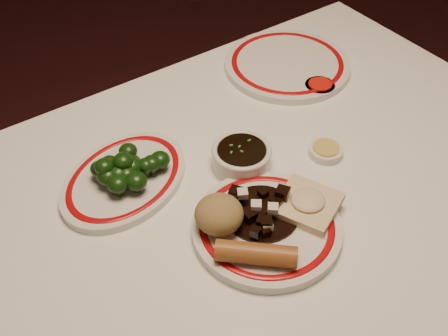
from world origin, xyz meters
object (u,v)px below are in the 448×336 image
rice_mound (219,214)px  stirfry_heap (259,210)px  fried_wonton (307,203)px  soy_bowl (242,158)px  broccoli_plate (124,179)px  main_plate (267,227)px  broccoli_pile (123,169)px  spring_roll (256,254)px  dining_table (265,234)px

rice_mound → stirfry_heap: 0.07m
rice_mound → fried_wonton: 0.15m
rice_mound → soy_bowl: rice_mound is taller
rice_mound → broccoli_plate: size_ratio=0.25×
main_plate → broccoli_pile: broccoli_pile is taller
main_plate → spring_roll: spring_roll is taller
spring_roll → soy_bowl: bearing=11.1°
spring_roll → soy_bowl: size_ratio=1.16×
spring_roll → broccoli_pile: broccoli_pile is taller
main_plate → soy_bowl: soy_bowl is taller
dining_table → main_plate: main_plate is taller
dining_table → rice_mound: bearing=-173.6°
main_plate → soy_bowl: bearing=68.3°
rice_mound → broccoli_plate: (-0.07, 0.19, -0.04)m
main_plate → stirfry_heap: (0.00, 0.02, 0.02)m
fried_wonton → soy_bowl: (-0.02, 0.16, -0.01)m
dining_table → broccoli_plate: bearing=135.1°
rice_mound → spring_roll: bearing=-86.1°
main_plate → broccoli_pile: 0.27m
broccoli_plate → soy_bowl: (0.19, -0.09, 0.01)m
main_plate → rice_mound: rice_mound is taller
fried_wonton → broccoli_pile: bearing=131.9°
broccoli_plate → broccoli_pile: 0.03m
fried_wonton → broccoli_pile: size_ratio=0.98×
dining_table → rice_mound: (-0.11, -0.01, 0.14)m
broccoli_pile → soy_bowl: broccoli_pile is taller
dining_table → spring_roll: spring_roll is taller
stirfry_heap → main_plate: bearing=-96.5°
stirfry_heap → broccoli_pile: (-0.14, 0.20, 0.01)m
spring_roll → broccoli_plate: size_ratio=0.39×
rice_mound → broccoli_pile: (-0.07, 0.19, -0.01)m
rice_mound → broccoli_plate: rice_mound is taller
stirfry_heap → dining_table: bearing=35.0°
rice_mound → spring_roll: 0.09m
spring_roll → fried_wonton: spring_roll is taller
stirfry_heap → soy_bowl: bearing=65.6°
dining_table → stirfry_heap: size_ratio=9.45×
fried_wonton → spring_roll: bearing=-164.9°
dining_table → broccoli_plate: 0.27m
main_plate → soy_bowl: size_ratio=2.90×
stirfry_heap → broccoli_plate: (-0.14, 0.21, -0.02)m
spring_roll → rice_mound: bearing=46.2°
broccoli_pile → main_plate: bearing=-59.1°
dining_table → fried_wonton: fried_wonton is taller
rice_mound → spring_roll: (0.01, -0.09, -0.01)m
dining_table → fried_wonton: bearing=-63.6°
broccoli_plate → broccoli_pile: size_ratio=2.39×
dining_table → broccoli_pile: (-0.18, 0.17, 0.13)m
fried_wonton → broccoli_pile: 0.32m
spring_roll → broccoli_plate: (-0.08, 0.28, -0.03)m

